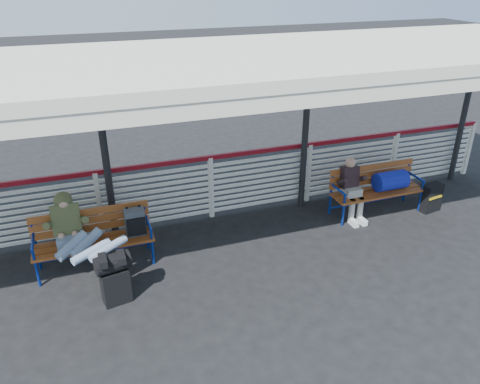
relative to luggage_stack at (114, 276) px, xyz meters
name	(u,v)px	position (x,y,z in m)	size (l,w,h in m)	color
ground	(247,272)	(1.97, 0.04, -0.43)	(60.00, 60.00, 0.00)	black
fence	(211,185)	(1.97, 1.94, 0.23)	(12.08, 0.08, 1.24)	silver
canopy	(227,63)	(1.97, 0.91, 2.61)	(12.60, 3.60, 3.16)	silver
luggage_stack	(114,276)	(0.00, 0.00, 0.00)	(0.51, 0.35, 0.79)	black
bench_left	(105,231)	(-0.02, 1.03, 0.16)	(1.80, 0.56, 0.92)	#944C1C
bench_right	(384,183)	(5.10, 1.05, 0.18)	(1.80, 0.56, 0.92)	#944C1C
traveler_man	(83,240)	(-0.35, 0.69, 0.26)	(0.93, 1.63, 0.77)	#94A8C7
companion_person	(352,188)	(4.42, 1.04, 0.17)	(0.32, 0.66, 1.15)	#B4B0A3
suitcase_side	(431,198)	(6.02, 0.75, -0.15)	(0.43, 0.30, 0.55)	black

